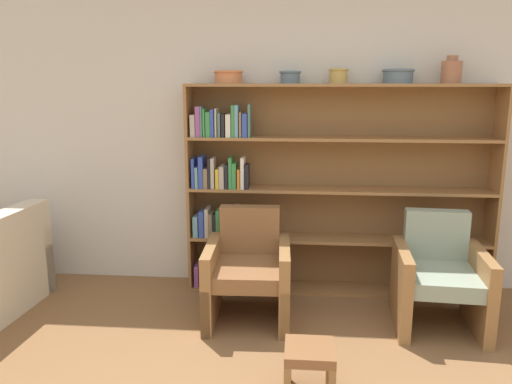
# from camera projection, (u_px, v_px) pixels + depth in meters

# --- Properties ---
(wall_back) EXTENTS (12.00, 0.06, 2.75)m
(wall_back) POSITION_uv_depth(u_px,v_px,m) (303.00, 134.00, 4.39)
(wall_back) COLOR silver
(wall_back) RESTS_ON ground
(bookshelf) EXTENTS (2.60, 0.30, 1.80)m
(bookshelf) POSITION_uv_depth(u_px,v_px,m) (310.00, 190.00, 4.32)
(bookshelf) COLOR olive
(bookshelf) RESTS_ON ground
(bowl_slate) EXTENTS (0.25, 0.25, 0.11)m
(bowl_slate) POSITION_uv_depth(u_px,v_px,m) (228.00, 76.00, 4.15)
(bowl_slate) COLOR #C67547
(bowl_slate) RESTS_ON bookshelf
(bowl_stoneware) EXTENTS (0.18, 0.18, 0.10)m
(bowl_stoneware) POSITION_uv_depth(u_px,v_px,m) (290.00, 76.00, 4.11)
(bowl_stoneware) COLOR slate
(bowl_stoneware) RESTS_ON bookshelf
(bowl_cream) EXTENTS (0.17, 0.17, 0.12)m
(bowl_cream) POSITION_uv_depth(u_px,v_px,m) (338.00, 75.00, 4.07)
(bowl_cream) COLOR tan
(bowl_cream) RESTS_ON bookshelf
(bowl_terracotta) EXTENTS (0.26, 0.26, 0.12)m
(bowl_terracotta) POSITION_uv_depth(u_px,v_px,m) (398.00, 75.00, 4.03)
(bowl_terracotta) COLOR slate
(bowl_terracotta) RESTS_ON bookshelf
(vase_tall) EXTENTS (0.16, 0.16, 0.22)m
(vase_tall) POSITION_uv_depth(u_px,v_px,m) (451.00, 71.00, 3.99)
(vase_tall) COLOR #A36647
(vase_tall) RESTS_ON bookshelf
(armchair_leather) EXTENTS (0.67, 0.70, 0.84)m
(armchair_leather) POSITION_uv_depth(u_px,v_px,m) (248.00, 271.00, 3.88)
(armchair_leather) COLOR olive
(armchair_leather) RESTS_ON ground
(armchair_cushioned) EXTENTS (0.68, 0.72, 0.84)m
(armchair_cushioned) POSITION_uv_depth(u_px,v_px,m) (439.00, 277.00, 3.76)
(armchair_cushioned) COLOR olive
(armchair_cushioned) RESTS_ON ground
(footstool) EXTENTS (0.29, 0.29, 0.31)m
(footstool) POSITION_uv_depth(u_px,v_px,m) (310.00, 358.00, 2.90)
(footstool) COLOR olive
(footstool) RESTS_ON ground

